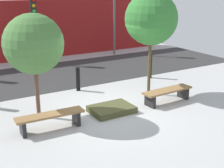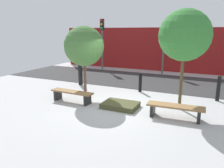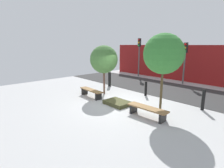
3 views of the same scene
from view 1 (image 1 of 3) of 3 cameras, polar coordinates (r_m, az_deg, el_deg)
name	(u,v)px [view 1 (image 1 of 3)]	position (r m, az deg, el deg)	size (l,w,h in m)	color
ground_plane	(111,111)	(9.71, -0.27, -5.03)	(18.00, 18.00, 0.00)	#B0B0B0
road_strip	(55,75)	(13.83, -10.38, 1.63)	(18.00, 4.35, 0.01)	#313131
building_facade	(28,30)	(16.99, -15.14, 9.46)	(16.20, 0.50, 3.04)	maroon
bench_left	(50,118)	(8.57, -11.21, -6.14)	(1.86, 0.48, 0.46)	black
bench_right	(167,93)	(10.51, 10.09, -1.62)	(1.85, 0.54, 0.45)	black
planter_bed	(112,109)	(9.62, -0.06, -4.64)	(1.30, 0.95, 0.19)	#444526
tree_behind_left_bench	(34,44)	(8.98, -14.15, 7.07)	(1.70, 1.70, 3.03)	brown
tree_behind_right_bench	(151,19)	(10.79, 7.17, 11.74)	(1.79, 1.79, 3.57)	#4C3F25
bollard_left	(78,79)	(11.55, -6.23, 0.89)	(0.15, 0.15, 0.88)	black
bollard_center	(150,66)	(13.19, 7.00, 3.33)	(0.15, 0.15, 1.04)	black
traffic_light_mid_west	(34,18)	(15.72, -14.07, 11.60)	(0.28, 0.27, 3.22)	#555555
traffic_light_mid_east	(115,3)	(17.53, 0.46, 14.57)	(0.28, 0.27, 4.12)	#5A5A5A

